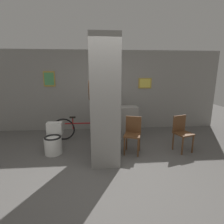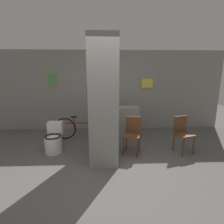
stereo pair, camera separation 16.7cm
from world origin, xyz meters
The scene contains 9 objects.
ground_plane centered at (0.00, 0.00, 0.00)m, with size 14.00×14.00×0.00m, color #5B5956.
wall_back centered at (0.00, 2.63, 1.30)m, with size 8.00×0.09×2.60m.
pillar_center centered at (0.07, 0.59, 1.30)m, with size 0.62×1.18×2.60m.
counter_shelf centered at (0.48, 1.77, 0.46)m, with size 1.20×0.44×0.93m.
toilet centered at (-1.15, 0.85, 0.30)m, with size 0.41×0.57×0.70m.
chair_near_pillar centered at (0.75, 0.73, 0.49)m, with size 0.47×0.47×0.87m.
chair_by_doorway centered at (1.96, 0.73, 0.49)m, with size 0.46×0.46×0.87m.
bicycle centered at (-0.52, 1.67, 0.33)m, with size 1.71×0.42×0.68m.
bottle_tall centered at (0.39, 1.71, 1.05)m, with size 0.08×0.08×0.35m.
Camera 2 is at (0.10, -3.19, 1.90)m, focal length 28.00 mm.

